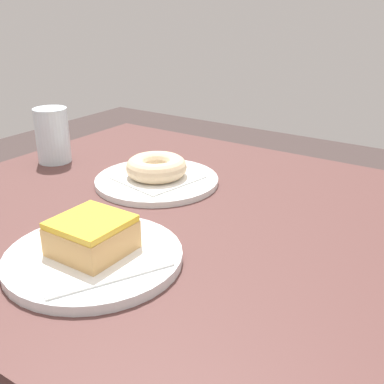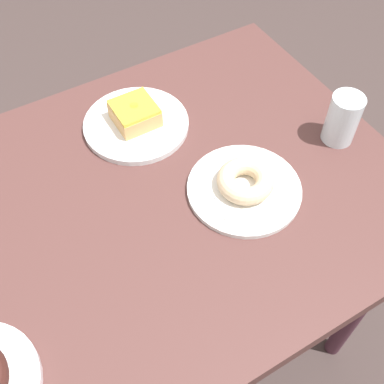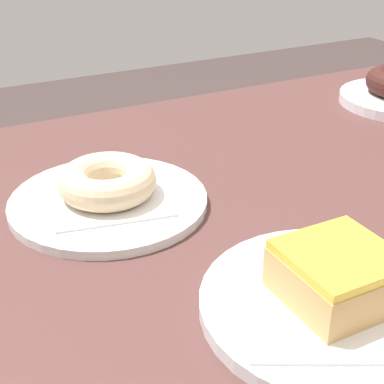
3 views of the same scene
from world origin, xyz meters
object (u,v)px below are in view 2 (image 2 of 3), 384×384
Objects in this scene: plate_sugar_ring at (244,189)px; donut_sugar_ring at (245,181)px; plate_glazed_square at (136,124)px; donut_glazed_square at (135,113)px; water_glass at (343,119)px.

plate_sugar_ring is 2.03× the size of donut_sugar_ring.
donut_glazed_square reaches higher than plate_glazed_square.
water_glass reaches higher than plate_sugar_ring.
donut_sugar_ring is (0.10, -0.27, 0.02)m from plate_glazed_square.
donut_glazed_square is 0.29m from donut_sugar_ring.
plate_glazed_square reaches higher than plate_sugar_ring.
donut_sugar_ring is 0.99× the size of water_glass.
donut_sugar_ring is 0.25m from water_glass.
donut_sugar_ring is at bearing -175.79° from water_glass.
plate_glazed_square is at bearing 90.00° from donut_glazed_square.
donut_sugar_ring is (0.10, -0.27, -0.01)m from donut_glazed_square.
plate_sugar_ring is (0.10, -0.27, -0.00)m from plate_glazed_square.
water_glass is (0.36, -0.25, 0.02)m from donut_glazed_square.
donut_glazed_square reaches higher than donut_sugar_ring.
plate_sugar_ring is at bearing -68.71° from donut_glazed_square.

